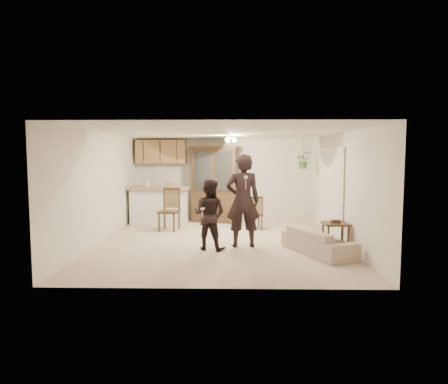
{
  "coord_description": "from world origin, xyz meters",
  "views": [
    {
      "loc": [
        0.26,
        -9.06,
        1.99
      ],
      "look_at": [
        0.07,
        0.4,
        1.12
      ],
      "focal_mm": 32.0,
      "sensor_mm": 36.0,
      "label": 1
    }
  ],
  "objects_px": {
    "chair_bar": "(169,219)",
    "chair_hutch_right": "(254,220)",
    "side_table": "(335,236)",
    "china_hutch": "(215,185)",
    "child": "(209,218)",
    "sofa": "(318,236)",
    "adult": "(243,206)",
    "chair_hutch_left": "(208,212)"
  },
  "relations": [
    {
      "from": "child",
      "to": "china_hutch",
      "type": "bearing_deg",
      "value": -69.96
    },
    {
      "from": "chair_bar",
      "to": "sofa",
      "type": "bearing_deg",
      "value": -24.76
    },
    {
      "from": "adult",
      "to": "chair_hutch_left",
      "type": "xyz_separation_m",
      "value": [
        -0.96,
        3.39,
        -0.63
      ]
    },
    {
      "from": "sofa",
      "to": "side_table",
      "type": "xyz_separation_m",
      "value": [
        0.44,
        0.37,
        -0.07
      ]
    },
    {
      "from": "china_hutch",
      "to": "chair_hutch_right",
      "type": "bearing_deg",
      "value": -33.08
    },
    {
      "from": "adult",
      "to": "chair_bar",
      "type": "distance_m",
      "value": 2.74
    },
    {
      "from": "adult",
      "to": "chair_hutch_right",
      "type": "bearing_deg",
      "value": -105.44
    },
    {
      "from": "adult",
      "to": "sofa",
      "type": "bearing_deg",
      "value": 153.47
    },
    {
      "from": "child",
      "to": "chair_hutch_right",
      "type": "relative_size",
      "value": 1.48
    },
    {
      "from": "child",
      "to": "chair_hutch_left",
      "type": "height_order",
      "value": "child"
    },
    {
      "from": "side_table",
      "to": "chair_hutch_left",
      "type": "distance_m",
      "value": 4.63
    },
    {
      "from": "chair_bar",
      "to": "chair_hutch_right",
      "type": "distance_m",
      "value": 2.28
    },
    {
      "from": "sofa",
      "to": "chair_hutch_left",
      "type": "height_order",
      "value": "chair_hutch_left"
    },
    {
      "from": "sofa",
      "to": "child",
      "type": "distance_m",
      "value": 2.27
    },
    {
      "from": "chair_hutch_right",
      "to": "adult",
      "type": "bearing_deg",
      "value": 69.97
    },
    {
      "from": "china_hutch",
      "to": "chair_bar",
      "type": "bearing_deg",
      "value": -116.02
    },
    {
      "from": "side_table",
      "to": "chair_bar",
      "type": "distance_m",
      "value": 4.39
    },
    {
      "from": "sofa",
      "to": "adult",
      "type": "distance_m",
      "value": 1.7
    },
    {
      "from": "chair_bar",
      "to": "chair_hutch_right",
      "type": "height_order",
      "value": "chair_bar"
    },
    {
      "from": "child",
      "to": "chair_hutch_right",
      "type": "distance_m",
      "value": 2.62
    },
    {
      "from": "side_table",
      "to": "chair_hutch_left",
      "type": "height_order",
      "value": "chair_hutch_left"
    },
    {
      "from": "adult",
      "to": "chair_hutch_right",
      "type": "distance_m",
      "value": 2.21
    },
    {
      "from": "chair_bar",
      "to": "child",
      "type": "bearing_deg",
      "value": -49.93
    },
    {
      "from": "adult",
      "to": "child",
      "type": "xyz_separation_m",
      "value": [
        -0.71,
        -0.27,
        -0.22
      ]
    },
    {
      "from": "chair_bar",
      "to": "side_table",
      "type": "bearing_deg",
      "value": -17.44
    },
    {
      "from": "sofa",
      "to": "china_hutch",
      "type": "relative_size",
      "value": 0.83
    },
    {
      "from": "chair_hutch_right",
      "to": "child",
      "type": "bearing_deg",
      "value": 55.24
    },
    {
      "from": "china_hutch",
      "to": "chair_hutch_right",
      "type": "distance_m",
      "value": 1.84
    },
    {
      "from": "child",
      "to": "china_hutch",
      "type": "relative_size",
      "value": 0.6
    },
    {
      "from": "sofa",
      "to": "chair_bar",
      "type": "height_order",
      "value": "chair_bar"
    },
    {
      "from": "sofa",
      "to": "child",
      "type": "height_order",
      "value": "child"
    },
    {
      "from": "adult",
      "to": "chair_hutch_left",
      "type": "distance_m",
      "value": 3.58
    },
    {
      "from": "china_hutch",
      "to": "side_table",
      "type": "height_order",
      "value": "china_hutch"
    },
    {
      "from": "child",
      "to": "sofa",
      "type": "bearing_deg",
      "value": -168.45
    },
    {
      "from": "china_hutch",
      "to": "chair_hutch_right",
      "type": "xyz_separation_m",
      "value": [
        1.11,
        -1.19,
        -0.86
      ]
    },
    {
      "from": "adult",
      "to": "china_hutch",
      "type": "height_order",
      "value": "china_hutch"
    },
    {
      "from": "china_hutch",
      "to": "chair_hutch_left",
      "type": "xyz_separation_m",
      "value": [
        -0.22,
        0.12,
        -0.85
      ]
    },
    {
      "from": "sofa",
      "to": "adult",
      "type": "xyz_separation_m",
      "value": [
        -1.51,
        0.58,
        0.53
      ]
    },
    {
      "from": "sofa",
      "to": "chair_hutch_left",
      "type": "relative_size",
      "value": 1.97
    },
    {
      "from": "chair_hutch_right",
      "to": "china_hutch",
      "type": "bearing_deg",
      "value": -56.99
    },
    {
      "from": "side_table",
      "to": "sofa",
      "type": "bearing_deg",
      "value": -140.0
    },
    {
      "from": "child",
      "to": "chair_bar",
      "type": "xyz_separation_m",
      "value": [
        -1.19,
        2.14,
        -0.36
      ]
    }
  ]
}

